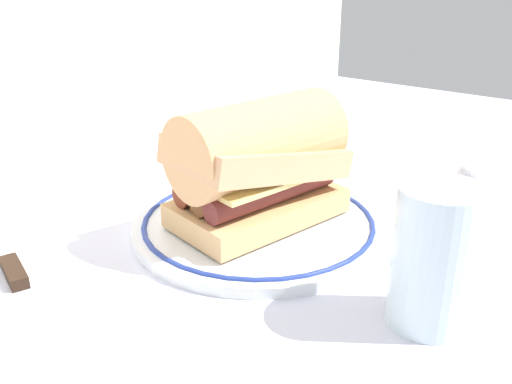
% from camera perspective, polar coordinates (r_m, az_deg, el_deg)
% --- Properties ---
extents(ground_plane, '(1.50, 1.50, 0.00)m').
position_cam_1_polar(ground_plane, '(0.65, 1.21, -3.17)').
color(ground_plane, silver).
extents(plate, '(0.27, 0.27, 0.01)m').
position_cam_1_polar(plate, '(0.63, 0.00, -3.10)').
color(plate, white).
rests_on(plate, ground_plane).
extents(sausage_sandwich, '(0.20, 0.14, 0.13)m').
position_cam_1_polar(sausage_sandwich, '(0.60, 0.00, 3.01)').
color(sausage_sandwich, tan).
rests_on(sausage_sandwich, plate).
extents(drinking_glass, '(0.07, 0.07, 0.12)m').
position_cam_1_polar(drinking_glass, '(0.49, 16.99, -6.96)').
color(drinking_glass, silver).
rests_on(drinking_glass, ground_plane).
extents(salt_shaker, '(0.03, 0.03, 0.08)m').
position_cam_1_polar(salt_shaker, '(0.67, 20.05, -0.43)').
color(salt_shaker, white).
rests_on(salt_shaker, ground_plane).
extents(butter_knife, '(0.07, 0.14, 0.01)m').
position_cam_1_polar(butter_knife, '(0.62, -23.30, -6.09)').
color(butter_knife, silver).
rests_on(butter_knife, ground_plane).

